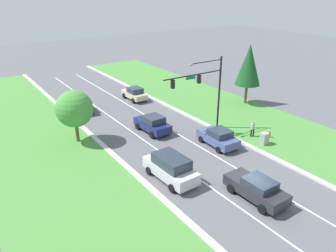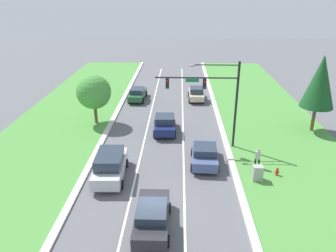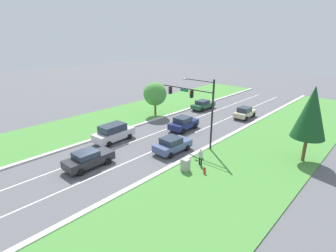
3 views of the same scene
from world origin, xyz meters
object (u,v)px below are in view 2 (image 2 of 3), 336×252
object	(u,v)px
silver_suv	(110,165)
traffic_signal_mast	(213,92)
oak_near_left_tree	(94,92)
navy_sedan	(165,124)
utility_cabinet	(257,173)
pedestrian	(258,157)
slate_blue_sedan	(205,154)
fire_hydrant	(277,172)
forest_sedan	(137,94)
conifer_near_right_tree	(320,82)
champagne_sedan	(196,94)
charcoal_sedan	(152,217)

from	to	relation	value
silver_suv	traffic_signal_mast	bearing A→B (deg)	32.68
traffic_signal_mast	oak_near_left_tree	distance (m)	12.59
oak_near_left_tree	navy_sedan	bearing A→B (deg)	-16.03
utility_cabinet	pedestrian	xyz separation A→B (m)	(0.37, 1.81, 0.34)
traffic_signal_mast	navy_sedan	xyz separation A→B (m)	(-4.19, 3.01, -4.15)
slate_blue_sedan	fire_hydrant	distance (m)	5.57
traffic_signal_mast	forest_sedan	size ratio (longest dim) A/B	1.65
utility_cabinet	conifer_near_right_tree	xyz separation A→B (m)	(7.31, 9.28, 4.39)
forest_sedan	utility_cabinet	world-z (taller)	forest_sedan
champagne_sedan	fire_hydrant	xyz separation A→B (m)	(5.22, -17.96, -0.50)
charcoal_sedan	fire_hydrant	size ratio (longest dim) A/B	6.63
traffic_signal_mast	utility_cabinet	xyz separation A→B (m)	(2.91, -5.50, -4.44)
navy_sedan	conifer_near_right_tree	distance (m)	15.00
slate_blue_sedan	pedestrian	world-z (taller)	pedestrian
forest_sedan	fire_hydrant	distance (m)	21.76
charcoal_sedan	silver_suv	bearing A→B (deg)	122.27
slate_blue_sedan	navy_sedan	size ratio (longest dim) A/B	0.97
slate_blue_sedan	utility_cabinet	xyz separation A→B (m)	(3.66, -2.38, -0.22)
fire_hydrant	charcoal_sedan	bearing A→B (deg)	-145.29
silver_suv	oak_near_left_tree	bearing A→B (deg)	106.67
slate_blue_sedan	champagne_sedan	bearing A→B (deg)	92.47
traffic_signal_mast	conifer_near_right_tree	bearing A→B (deg)	20.31
champagne_sedan	utility_cabinet	distance (m)	19.00
charcoal_sedan	fire_hydrant	distance (m)	10.76
conifer_near_right_tree	oak_near_left_tree	world-z (taller)	conifer_near_right_tree
navy_sedan	utility_cabinet	xyz separation A→B (m)	(7.10, -8.51, -0.29)
slate_blue_sedan	oak_near_left_tree	bearing A→B (deg)	145.12
silver_suv	utility_cabinet	size ratio (longest dim) A/B	4.14
slate_blue_sedan	fire_hydrant	world-z (taller)	slate_blue_sedan
charcoal_sedan	conifer_near_right_tree	size ratio (longest dim) A/B	0.62
traffic_signal_mast	champagne_sedan	world-z (taller)	traffic_signal_mast
fire_hydrant	conifer_near_right_tree	bearing A→B (deg)	56.50
pedestrian	conifer_near_right_tree	xyz separation A→B (m)	(6.93, 7.47, 4.05)
traffic_signal_mast	silver_suv	xyz separation A→B (m)	(-7.81, -5.44, -4.01)
champagne_sedan	conifer_near_right_tree	bearing A→B (deg)	-41.18
charcoal_sedan	utility_cabinet	bearing A→B (deg)	36.60
navy_sedan	utility_cabinet	size ratio (longest dim) A/B	3.67
slate_blue_sedan	oak_near_left_tree	distance (m)	13.69
charcoal_sedan	pedestrian	bearing A→B (deg)	43.28
utility_cabinet	fire_hydrant	bearing A→B (deg)	23.18
traffic_signal_mast	fire_hydrant	world-z (taller)	traffic_signal_mast
forest_sedan	navy_sedan	world-z (taller)	navy_sedan
utility_cabinet	oak_near_left_tree	bearing A→B (deg)	143.53
forest_sedan	conifer_near_right_tree	size ratio (longest dim) A/B	0.62
slate_blue_sedan	silver_suv	bearing A→B (deg)	-159.09
traffic_signal_mast	utility_cabinet	world-z (taller)	traffic_signal_mast
navy_sedan	oak_near_left_tree	world-z (taller)	oak_near_left_tree
utility_cabinet	oak_near_left_tree	world-z (taller)	oak_near_left_tree
silver_suv	utility_cabinet	distance (m)	10.73
pedestrian	slate_blue_sedan	bearing A→B (deg)	6.53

